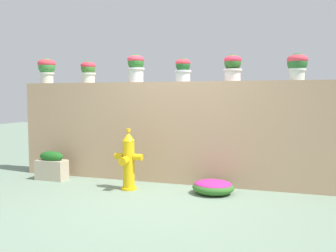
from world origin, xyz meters
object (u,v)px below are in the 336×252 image
(potted_plant_1, at_px, (88,70))
(potted_plant_4, at_px, (233,66))
(potted_plant_3, at_px, (183,68))
(flower_bush_left, at_px, (213,186))
(fire_hydrant, at_px, (128,161))
(potted_plant_0, at_px, (47,68))
(potted_plant_5, at_px, (297,64))
(potted_plant_2, at_px, (136,66))
(planter_box, at_px, (52,166))

(potted_plant_1, relative_size, potted_plant_4, 0.93)
(potted_plant_3, distance_m, flower_bush_left, 1.93)
(flower_bush_left, bearing_deg, fire_hydrant, -173.32)
(potted_plant_4, bearing_deg, potted_plant_0, 179.71)
(potted_plant_4, bearing_deg, flower_bush_left, -106.98)
(fire_hydrant, bearing_deg, flower_bush_left, 6.68)
(potted_plant_3, height_order, potted_plant_4, potted_plant_4)
(potted_plant_5, height_order, fire_hydrant, potted_plant_5)
(potted_plant_2, height_order, flower_bush_left, potted_plant_2)
(potted_plant_1, xyz_separation_m, potted_plant_5, (3.43, 0.05, 0.02))
(flower_bush_left, relative_size, planter_box, 1.18)
(potted_plant_5, xyz_separation_m, planter_box, (-3.87, -0.55, -1.64))
(potted_plant_0, xyz_separation_m, potted_plant_5, (4.29, 0.03, -0.04))
(potted_plant_1, height_order, potted_plant_2, potted_plant_2)
(potted_plant_3, relative_size, planter_box, 0.75)
(potted_plant_3, bearing_deg, flower_bush_left, -42.83)
(potted_plant_0, distance_m, potted_plant_5, 4.29)
(potted_plant_2, bearing_deg, flower_bush_left, -21.66)
(potted_plant_3, xyz_separation_m, potted_plant_5, (1.73, 0.04, 0.02))
(potted_plant_0, relative_size, potted_plant_1, 1.20)
(potted_plant_0, relative_size, potted_plant_3, 1.20)
(potted_plant_1, bearing_deg, planter_box, -130.78)
(potted_plant_0, relative_size, planter_box, 0.90)
(flower_bush_left, distance_m, planter_box, 2.76)
(potted_plant_5, relative_size, planter_box, 0.78)
(potted_plant_0, height_order, planter_box, potted_plant_0)
(potted_plant_4, bearing_deg, potted_plant_5, 2.82)
(potted_plant_4, height_order, fire_hydrant, potted_plant_4)
(fire_hydrant, bearing_deg, potted_plant_0, 159.23)
(potted_plant_1, height_order, fire_hydrant, potted_plant_1)
(potted_plant_3, xyz_separation_m, potted_plant_4, (0.79, -0.01, 0.02))
(potted_plant_1, height_order, potted_plant_5, potted_plant_5)
(potted_plant_2, height_order, fire_hydrant, potted_plant_2)
(potted_plant_0, bearing_deg, potted_plant_4, -0.29)
(potted_plant_2, height_order, potted_plant_5, potted_plant_2)
(potted_plant_2, xyz_separation_m, planter_box, (-1.33, -0.51, -1.67))
(potted_plant_0, bearing_deg, potted_plant_3, -0.20)
(potted_plant_3, bearing_deg, potted_plant_0, 179.80)
(potted_plant_2, xyz_separation_m, potted_plant_3, (0.81, 0.01, -0.06))
(potted_plant_4, height_order, flower_bush_left, potted_plant_4)
(fire_hydrant, xyz_separation_m, planter_box, (-1.50, 0.21, -0.20))
(potted_plant_2, bearing_deg, potted_plant_3, 0.36)
(potted_plant_0, bearing_deg, fire_hydrant, -20.77)
(planter_box, bearing_deg, potted_plant_0, 129.21)
(potted_plant_2, relative_size, potted_plant_5, 1.16)
(potted_plant_0, distance_m, potted_plant_2, 1.75)
(potted_plant_1, bearing_deg, potted_plant_0, 178.66)
(potted_plant_4, bearing_deg, potted_plant_2, 179.90)
(potted_plant_0, height_order, potted_plant_5, potted_plant_0)
(flower_bush_left, xyz_separation_m, planter_box, (-2.76, 0.06, 0.12))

